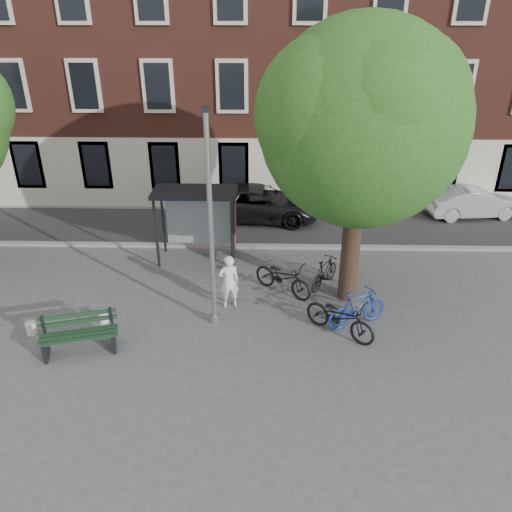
{
  "coord_description": "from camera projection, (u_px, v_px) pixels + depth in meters",
  "views": [
    {
      "loc": [
        1.49,
        -12.03,
        8.24
      ],
      "look_at": [
        1.15,
        1.52,
        1.4
      ],
      "focal_mm": 35.0,
      "sensor_mm": 36.0,
      "label": 1
    }
  ],
  "objects": [
    {
      "name": "car_dark",
      "position": [
        259.0,
        203.0,
        21.17
      ],
      "size": [
        5.33,
        2.75,
        1.44
      ],
      "primitive_type": "imported",
      "rotation": [
        0.0,
        0.0,
        1.5
      ],
      "color": "black",
      "rests_on": "ground"
    },
    {
      "name": "curb_far",
      "position": [
        235.0,
        208.0,
        22.49
      ],
      "size": [
        40.0,
        0.25,
        0.12
      ],
      "primitive_type": "cube",
      "color": "gray",
      "rests_on": "ground"
    },
    {
      "name": "lamppost",
      "position": [
        211.0,
        235.0,
        13.23
      ],
      "size": [
        0.28,
        0.35,
        6.11
      ],
      "color": "#9EA0A3",
      "rests_on": "ground"
    },
    {
      "name": "building_row",
      "position": [
        237.0,
        35.0,
        22.93
      ],
      "size": [
        30.0,
        8.0,
        14.0
      ],
      "primitive_type": "cube",
      "color": "brown",
      "rests_on": "ground"
    },
    {
      "name": "car_silver",
      "position": [
        473.0,
        202.0,
        21.45
      ],
      "size": [
        4.16,
        1.87,
        1.32
      ],
      "primitive_type": "imported",
      "rotation": [
        0.0,
        0.0,
        1.69
      ],
      "color": "#B5B8BD",
      "rests_on": "ground"
    },
    {
      "name": "bike_a",
      "position": [
        283.0,
        277.0,
        15.72
      ],
      "size": [
        2.15,
        1.89,
        1.12
      ],
      "primitive_type": "imported",
      "rotation": [
        0.0,
        0.0,
        0.91
      ],
      "color": "black",
      "rests_on": "ground"
    },
    {
      "name": "painter",
      "position": [
        229.0,
        281.0,
        14.89
      ],
      "size": [
        0.71,
        0.56,
        1.7
      ],
      "primitive_type": "imported",
      "rotation": [
        0.0,
        0.0,
        3.42
      ],
      "color": "white",
      "rests_on": "ground"
    },
    {
      "name": "bike_b",
      "position": [
        357.0,
        308.0,
        14.09
      ],
      "size": [
        1.95,
        1.31,
        1.15
      ],
      "primitive_type": "imported",
      "rotation": [
        0.0,
        0.0,
        2.02
      ],
      "color": "navy",
      "rests_on": "ground"
    },
    {
      "name": "ground",
      "position": [
        215.0,
        322.0,
        14.48
      ],
      "size": [
        90.0,
        90.0,
        0.0
      ],
      "primitive_type": "plane",
      "color": "#4C4C4F",
      "rests_on": "ground"
    },
    {
      "name": "notice_sign",
      "position": [
        351.0,
        242.0,
        15.7
      ],
      "size": [
        0.37,
        0.07,
        2.11
      ],
      "rotation": [
        0.0,
        0.0,
        -0.09
      ],
      "color": "#9EA0A3",
      "rests_on": "ground"
    },
    {
      "name": "bucket_c",
      "position": [
        103.0,
        317.0,
        14.41
      ],
      "size": [
        0.36,
        0.36,
        0.36
      ],
      "primitive_type": "cylinder",
      "rotation": [
        0.0,
        0.0,
        0.33
      ],
      "color": "silver",
      "rests_on": "ground"
    },
    {
      "name": "bucket_a",
      "position": [
        31.0,
        329.0,
        13.89
      ],
      "size": [
        0.29,
        0.29,
        0.36
      ],
      "primitive_type": "cylinder",
      "rotation": [
        0.0,
        0.0,
        0.03
      ],
      "color": "silver",
      "rests_on": "ground"
    },
    {
      "name": "road",
      "position": [
        232.0,
        226.0,
        20.73
      ],
      "size": [
        40.0,
        4.0,
        0.01
      ],
      "primitive_type": "cube",
      "color": "#28282B",
      "rests_on": "ground"
    },
    {
      "name": "tree_right",
      "position": [
        364.0,
        117.0,
        13.1
      ],
      "size": [
        5.76,
        5.6,
        8.2
      ],
      "color": "black",
      "rests_on": "ground"
    },
    {
      "name": "bike_c",
      "position": [
        340.0,
        317.0,
        13.7
      ],
      "size": [
        2.16,
        1.94,
        1.14
      ],
      "primitive_type": "imported",
      "rotation": [
        0.0,
        0.0,
        0.9
      ],
      "color": "black",
      "rests_on": "ground"
    },
    {
      "name": "curb_near",
      "position": [
        228.0,
        246.0,
        18.92
      ],
      "size": [
        40.0,
        0.25,
        0.12
      ],
      "primitive_type": "cube",
      "color": "gray",
      "rests_on": "ground"
    },
    {
      "name": "bike_d",
      "position": [
        325.0,
        273.0,
        16.12
      ],
      "size": [
        1.32,
        1.65,
        1.0
      ],
      "primitive_type": "imported",
      "rotation": [
        0.0,
        0.0,
        2.55
      ],
      "color": "black",
      "rests_on": "ground"
    },
    {
      "name": "bench",
      "position": [
        79.0,
        336.0,
        13.09
      ],
      "size": [
        2.08,
        1.14,
        1.02
      ],
      "rotation": [
        0.0,
        0.0,
        0.27
      ],
      "color": "#1E2328",
      "rests_on": "ground"
    },
    {
      "name": "bus_shelter",
      "position": [
        207.0,
        209.0,
        17.3
      ],
      "size": [
        2.85,
        1.45,
        2.62
      ],
      "color": "#1E2328",
      "rests_on": "ground"
    }
  ]
}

